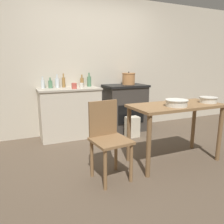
# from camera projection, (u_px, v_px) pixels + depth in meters

# --- Properties ---
(ground_plane) EXTENTS (14.00, 14.00, 0.00)m
(ground_plane) POSITION_uv_depth(u_px,v_px,m) (127.00, 160.00, 3.03)
(ground_plane) COLOR brown
(wall_back) EXTENTS (8.00, 0.07, 2.55)m
(wall_back) POSITION_uv_depth(u_px,v_px,m) (90.00, 66.00, 4.17)
(wall_back) COLOR beige
(wall_back) RESTS_ON ground_plane
(counter_cabinet) EXTENTS (1.07, 0.52, 0.89)m
(counter_cabinet) POSITION_uv_depth(u_px,v_px,m) (70.00, 113.00, 3.91)
(counter_cabinet) COLOR beige
(counter_cabinet) RESTS_ON ground_plane
(stove) EXTENTS (0.81, 0.56, 0.91)m
(stove) POSITION_uv_depth(u_px,v_px,m) (125.00, 108.00, 4.33)
(stove) COLOR #38332D
(stove) RESTS_ON ground_plane
(work_table) EXTENTS (1.23, 0.58, 0.79)m
(work_table) POSITION_uv_depth(u_px,v_px,m) (176.00, 114.00, 2.89)
(work_table) COLOR olive
(work_table) RESTS_ON ground_plane
(chair) EXTENTS (0.44, 0.44, 0.90)m
(chair) POSITION_uv_depth(u_px,v_px,m) (108.00, 137.00, 2.50)
(chair) COLOR olive
(chair) RESTS_ON ground_plane
(flour_sack) EXTENTS (0.24, 0.17, 0.38)m
(flour_sack) POSITION_uv_depth(u_px,v_px,m) (132.00, 127.00, 3.97)
(flour_sack) COLOR beige
(flour_sack) RESTS_ON ground_plane
(stock_pot) EXTENTS (0.26, 0.26, 0.25)m
(stock_pot) POSITION_uv_depth(u_px,v_px,m) (129.00, 79.00, 4.27)
(stock_pot) COLOR #B77A47
(stock_pot) RESTS_ON stove
(mixing_bowl_large) EXTENTS (0.24, 0.24, 0.08)m
(mixing_bowl_large) POSITION_uv_depth(u_px,v_px,m) (208.00, 100.00, 2.97)
(mixing_bowl_large) COLOR silver
(mixing_bowl_large) RESTS_ON work_table
(mixing_bowl_small) EXTENTS (0.28, 0.28, 0.09)m
(mixing_bowl_small) POSITION_uv_depth(u_px,v_px,m) (177.00, 103.00, 2.72)
(mixing_bowl_small) COLOR silver
(mixing_bowl_small) RESTS_ON work_table
(bottle_far_left) EXTENTS (0.06, 0.06, 0.20)m
(bottle_far_left) POSITION_uv_depth(u_px,v_px,m) (43.00, 84.00, 3.79)
(bottle_far_left) COLOR silver
(bottle_far_left) RESTS_ON counter_cabinet
(bottle_left) EXTENTS (0.08, 0.08, 0.25)m
(bottle_left) POSITION_uv_depth(u_px,v_px,m) (89.00, 81.00, 4.08)
(bottle_left) COLOR #517F5B
(bottle_left) RESTS_ON counter_cabinet
(bottle_mid_left) EXTENTS (0.07, 0.07, 0.24)m
(bottle_mid_left) POSITION_uv_depth(u_px,v_px,m) (57.00, 83.00, 3.88)
(bottle_mid_left) COLOR silver
(bottle_mid_left) RESTS_ON counter_cabinet
(bottle_center_left) EXTENTS (0.06, 0.06, 0.25)m
(bottle_center_left) POSITION_uv_depth(u_px,v_px,m) (64.00, 82.00, 3.92)
(bottle_center_left) COLOR olive
(bottle_center_left) RESTS_ON counter_cabinet
(bottle_center) EXTENTS (0.07, 0.07, 0.22)m
(bottle_center) POSITION_uv_depth(u_px,v_px,m) (82.00, 82.00, 4.06)
(bottle_center) COLOR olive
(bottle_center) RESTS_ON counter_cabinet
(bottle_center_right) EXTENTS (0.07, 0.07, 0.18)m
(bottle_center_right) POSITION_uv_depth(u_px,v_px,m) (50.00, 84.00, 3.82)
(bottle_center_right) COLOR #517F5B
(bottle_center_right) RESTS_ON counter_cabinet
(cup_mid_right) EXTENTS (0.09, 0.09, 0.10)m
(cup_mid_right) POSITION_uv_depth(u_px,v_px,m) (74.00, 86.00, 3.73)
(cup_mid_right) COLOR #B74C42
(cup_mid_right) RESTS_ON counter_cabinet
(cup_right) EXTENTS (0.08, 0.08, 0.10)m
(cup_right) POSITION_uv_depth(u_px,v_px,m) (81.00, 86.00, 3.73)
(cup_right) COLOR silver
(cup_right) RESTS_ON counter_cabinet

